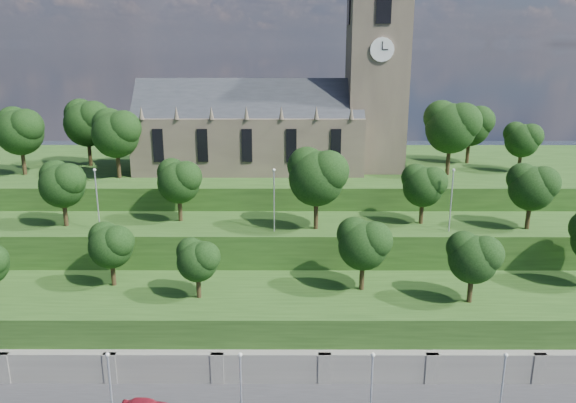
{
  "coord_description": "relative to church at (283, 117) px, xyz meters",
  "views": [
    {
      "loc": [
        1.67,
        -34.98,
        32.66
      ],
      "look_at": [
        1.56,
        30.0,
        14.43
      ],
      "focal_mm": 35.0,
      "sensor_mm": 36.0,
      "label": 1
    }
  ],
  "objects": [
    {
      "name": "retaining_wall",
      "position": [
        -0.79,
        -34.01,
        -20.02
      ],
      "size": [
        160.0,
        2.1,
        5.0
      ],
      "color": "slate",
      "rests_on": "ground"
    },
    {
      "name": "embankment_lower",
      "position": [
        -0.79,
        -27.98,
        -18.52
      ],
      "size": [
        160.0,
        12.0,
        8.0
      ],
      "primitive_type": "cube",
      "color": "#234517",
      "rests_on": "ground"
    },
    {
      "name": "embankment_upper",
      "position": [
        -0.79,
        -16.98,
        -16.52
      ],
      "size": [
        160.0,
        10.0,
        12.0
      ],
      "primitive_type": "cube",
      "color": "#234517",
      "rests_on": "ground"
    },
    {
      "name": "hilltop",
      "position": [
        -0.79,
        4.02,
        -15.02
      ],
      "size": [
        160.0,
        32.0,
        15.0
      ],
      "primitive_type": "cube",
      "color": "#234517",
      "rests_on": "ground"
    },
    {
      "name": "church",
      "position": [
        0.0,
        0.0,
        0.0
      ],
      "size": [
        38.6,
        12.35,
        27.6
      ],
      "color": "brown",
      "rests_on": "hilltop"
    },
    {
      "name": "trees_lower",
      "position": [
        6.23,
        -27.67,
        -9.61
      ],
      "size": [
        67.04,
        9.09,
        8.05
      ],
      "color": "black",
      "rests_on": "embankment_lower"
    },
    {
      "name": "trees_upper",
      "position": [
        2.01,
        -18.0,
        -4.94
      ],
      "size": [
        59.67,
        8.72,
        9.49
      ],
      "color": "black",
      "rests_on": "embankment_upper"
    },
    {
      "name": "trees_hilltop",
      "position": [
        -3.98,
        -1.77,
        -1.05
      ],
      "size": [
        76.34,
        16.19,
        10.31
      ],
      "color": "black",
      "rests_on": "hilltop"
    },
    {
      "name": "lamp_posts_promenade",
      "position": [
        -2.79,
        -43.48,
        -15.74
      ],
      "size": [
        60.36,
        0.36,
        8.33
      ],
      "color": "#B2B2B7",
      "rests_on": "promenade"
    },
    {
      "name": "lamp_posts_upper",
      "position": [
        -0.79,
        -19.98,
        -6.24
      ],
      "size": [
        40.36,
        0.36,
        7.36
      ],
      "color": "#B2B2B7",
      "rests_on": "embankment_upper"
    }
  ]
}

